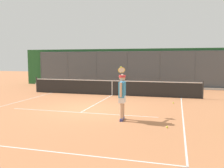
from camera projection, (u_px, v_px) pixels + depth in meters
The scene contains 7 objects.
ground_plane at pixel (87, 109), 11.22m from camera, with size 60.00×60.00×0.00m, color #C67A4C.
court_line_markings at pixel (77, 114), 10.17m from camera, with size 8.66×9.70×0.01m.
fence_backdrop at pixel (129, 68), 20.65m from camera, with size 19.13×1.37×3.19m.
tennis_net at pixel (112, 88), 15.57m from camera, with size 11.12×0.09×1.07m.
tennis_player at pixel (122, 93), 9.13m from camera, with size 0.53×1.41×2.02m.
tennis_ball_by_sideline at pixel (167, 127), 8.15m from camera, with size 0.07×0.07×0.07m, color #CCDB33.
tennis_ball_near_baseline at pixel (173, 103), 12.66m from camera, with size 0.07×0.07×0.07m, color #CCDB33.
Camera 1 is at (-4.03, 10.35, 2.32)m, focal length 38.67 mm.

